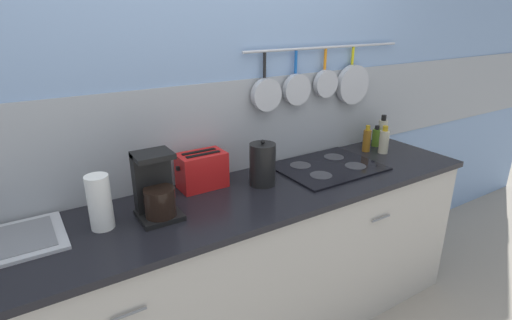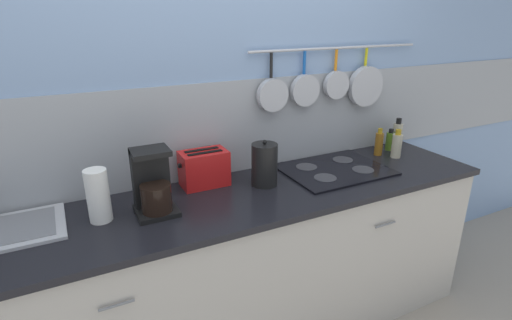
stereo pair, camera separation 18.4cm
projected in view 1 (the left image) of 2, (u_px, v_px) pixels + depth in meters
The scene contains 12 objects.
wall_back at pixel (212, 116), 2.23m from camera, with size 7.20×0.13×2.60m.
cabinet_base at pixel (245, 274), 2.23m from camera, with size 2.83×0.62×0.90m.
countertop at pixel (245, 199), 2.07m from camera, with size 2.87×0.64×0.03m.
paper_towel_roll at pixel (100, 202), 1.72m from camera, with size 0.10×0.10×0.25m.
coffee_maker at pixel (156, 191), 1.82m from camera, with size 0.19×0.19×0.31m.
toaster at pixel (202, 170), 2.14m from camera, with size 0.27×0.15×0.20m.
kettle at pixel (263, 164), 2.16m from camera, with size 0.14×0.14×0.26m.
cooktop at pixel (328, 167), 2.43m from camera, with size 0.61×0.47×0.01m.
bottle_cooking_wine at pixel (367, 140), 2.70m from camera, with size 0.05×0.05×0.18m.
bottle_vinegar at pixel (384, 141), 2.66m from camera, with size 0.06×0.06×0.19m.
bottle_sesame_oil at pixel (376, 137), 2.81m from camera, with size 0.06×0.06×0.15m.
bottle_hot_sauce at pixel (382, 131), 2.84m from camera, with size 0.06×0.06×0.21m.
Camera 1 is at (-0.95, -1.61, 1.83)m, focal length 28.00 mm.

